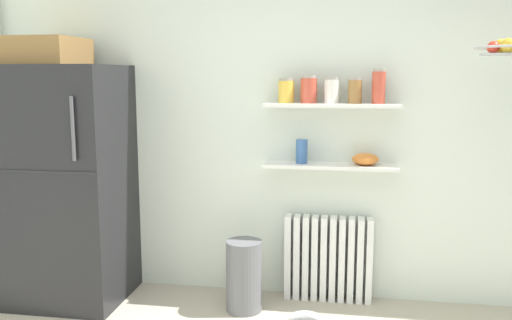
{
  "coord_description": "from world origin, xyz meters",
  "views": [
    {
      "loc": [
        0.36,
        -1.78,
        1.59
      ],
      "look_at": [
        -0.2,
        1.6,
        1.05
      ],
      "focal_mm": 37.8,
      "sensor_mm": 36.0,
      "label": 1
    }
  ],
  "objects_px": {
    "refrigerator": "(69,179)",
    "storage_jar_2": "(332,90)",
    "storage_jar_1": "(309,89)",
    "vase": "(302,151)",
    "hanging_fruit_basket": "(505,48)",
    "trash_bin": "(244,276)",
    "storage_jar_4": "(379,86)",
    "shelf_bowl": "(365,159)",
    "radiator": "(328,258)",
    "storage_jar_0": "(286,91)",
    "storage_jar_3": "(355,90)"
  },
  "relations": [
    {
      "from": "trash_bin",
      "to": "shelf_bowl",
      "type": "bearing_deg",
      "value": 17.23
    },
    {
      "from": "storage_jar_3",
      "to": "shelf_bowl",
      "type": "relative_size",
      "value": 0.97
    },
    {
      "from": "storage_jar_1",
      "to": "hanging_fruit_basket",
      "type": "bearing_deg",
      "value": -15.93
    },
    {
      "from": "storage_jar_4",
      "to": "shelf_bowl",
      "type": "xyz_separation_m",
      "value": [
        -0.07,
        0.0,
        -0.49
      ]
    },
    {
      "from": "storage_jar_4",
      "to": "trash_bin",
      "type": "relative_size",
      "value": 0.47
    },
    {
      "from": "radiator",
      "to": "storage_jar_3",
      "type": "relative_size",
      "value": 3.51
    },
    {
      "from": "storage_jar_4",
      "to": "trash_bin",
      "type": "xyz_separation_m",
      "value": [
        -0.86,
        -0.25,
        -1.27
      ]
    },
    {
      "from": "storage_jar_1",
      "to": "storage_jar_2",
      "type": "height_order",
      "value": "storage_jar_1"
    },
    {
      "from": "refrigerator",
      "to": "storage_jar_1",
      "type": "distance_m",
      "value": 1.78
    },
    {
      "from": "storage_jar_2",
      "to": "shelf_bowl",
      "type": "bearing_deg",
      "value": 0.0
    },
    {
      "from": "radiator",
      "to": "storage_jar_0",
      "type": "xyz_separation_m",
      "value": [
        -0.31,
        -0.03,
        1.18
      ]
    },
    {
      "from": "storage_jar_0",
      "to": "storage_jar_4",
      "type": "xyz_separation_m",
      "value": [
        0.61,
        -0.0,
        0.03
      ]
    },
    {
      "from": "storage_jar_1",
      "to": "trash_bin",
      "type": "xyz_separation_m",
      "value": [
        -0.4,
        -0.25,
        -1.25
      ]
    },
    {
      "from": "refrigerator",
      "to": "storage_jar_4",
      "type": "distance_m",
      "value": 2.23
    },
    {
      "from": "storage_jar_3",
      "to": "hanging_fruit_basket",
      "type": "height_order",
      "value": "hanging_fruit_basket"
    },
    {
      "from": "shelf_bowl",
      "to": "hanging_fruit_basket",
      "type": "height_order",
      "value": "hanging_fruit_basket"
    },
    {
      "from": "vase",
      "to": "shelf_bowl",
      "type": "distance_m",
      "value": 0.43
    },
    {
      "from": "shelf_bowl",
      "to": "trash_bin",
      "type": "xyz_separation_m",
      "value": [
        -0.79,
        -0.25,
        -0.79
      ]
    },
    {
      "from": "storage_jar_3",
      "to": "trash_bin",
      "type": "distance_m",
      "value": 1.45
    },
    {
      "from": "storage_jar_4",
      "to": "shelf_bowl",
      "type": "relative_size",
      "value": 1.28
    },
    {
      "from": "hanging_fruit_basket",
      "to": "radiator",
      "type": "bearing_deg",
      "value": 160.2
    },
    {
      "from": "refrigerator",
      "to": "hanging_fruit_basket",
      "type": "bearing_deg",
      "value": -1.99
    },
    {
      "from": "refrigerator",
      "to": "vase",
      "type": "height_order",
      "value": "refrigerator"
    },
    {
      "from": "storage_jar_0",
      "to": "storage_jar_4",
      "type": "bearing_deg",
      "value": -0.0
    },
    {
      "from": "trash_bin",
      "to": "refrigerator",
      "type": "bearing_deg",
      "value": 179.26
    },
    {
      "from": "storage_jar_1",
      "to": "shelf_bowl",
      "type": "distance_m",
      "value": 0.61
    },
    {
      "from": "refrigerator",
      "to": "storage_jar_1",
      "type": "relative_size",
      "value": 9.86
    },
    {
      "from": "trash_bin",
      "to": "hanging_fruit_basket",
      "type": "height_order",
      "value": "hanging_fruit_basket"
    },
    {
      "from": "storage_jar_0",
      "to": "storage_jar_3",
      "type": "xyz_separation_m",
      "value": [
        0.46,
        0.0,
        0.0
      ]
    },
    {
      "from": "storage_jar_0",
      "to": "storage_jar_2",
      "type": "distance_m",
      "value": 0.31
    },
    {
      "from": "storage_jar_2",
      "to": "storage_jar_4",
      "type": "relative_size",
      "value": 0.77
    },
    {
      "from": "radiator",
      "to": "vase",
      "type": "bearing_deg",
      "value": -171.3
    },
    {
      "from": "radiator",
      "to": "shelf_bowl",
      "type": "relative_size",
      "value": 3.41
    },
    {
      "from": "radiator",
      "to": "hanging_fruit_basket",
      "type": "relative_size",
      "value": 1.88
    },
    {
      "from": "vase",
      "to": "hanging_fruit_basket",
      "type": "xyz_separation_m",
      "value": [
        1.19,
        -0.33,
        0.67
      ]
    },
    {
      "from": "storage_jar_0",
      "to": "storage_jar_1",
      "type": "height_order",
      "value": "storage_jar_1"
    },
    {
      "from": "trash_bin",
      "to": "radiator",
      "type": "bearing_deg",
      "value": 26.34
    },
    {
      "from": "storage_jar_0",
      "to": "storage_jar_3",
      "type": "relative_size",
      "value": 0.97
    },
    {
      "from": "storage_jar_1",
      "to": "trash_bin",
      "type": "relative_size",
      "value": 0.38
    },
    {
      "from": "radiator",
      "to": "shelf_bowl",
      "type": "bearing_deg",
      "value": -7.27
    },
    {
      "from": "radiator",
      "to": "storage_jar_3",
      "type": "bearing_deg",
      "value": -11.05
    },
    {
      "from": "radiator",
      "to": "storage_jar_1",
      "type": "distance_m",
      "value": 1.2
    },
    {
      "from": "storage_jar_1",
      "to": "storage_jar_2",
      "type": "distance_m",
      "value": 0.15
    },
    {
      "from": "refrigerator",
      "to": "trash_bin",
      "type": "height_order",
      "value": "refrigerator"
    },
    {
      "from": "storage_jar_1",
      "to": "vase",
      "type": "bearing_deg",
      "value": 180.0
    },
    {
      "from": "trash_bin",
      "to": "storage_jar_4",
      "type": "bearing_deg",
      "value": 15.87
    },
    {
      "from": "refrigerator",
      "to": "storage_jar_2",
      "type": "height_order",
      "value": "refrigerator"
    },
    {
      "from": "storage_jar_2",
      "to": "vase",
      "type": "bearing_deg",
      "value": 180.0
    },
    {
      "from": "storage_jar_1",
      "to": "shelf_bowl",
      "type": "xyz_separation_m",
      "value": [
        0.39,
        0.0,
        -0.47
      ]
    },
    {
      "from": "storage_jar_2",
      "to": "storage_jar_4",
      "type": "height_order",
      "value": "storage_jar_4"
    }
  ]
}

